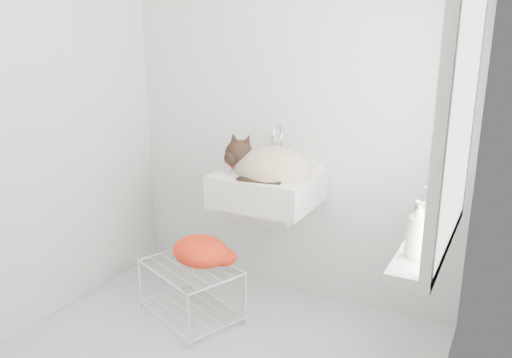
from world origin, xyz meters
The scene contains 14 objects.
back_wall centered at (0.00, 1.00, 1.25)m, with size 2.20×0.02×2.50m, color silver.
right_wall centered at (1.10, 0.00, 1.25)m, with size 0.02×2.00×2.50m, color silver.
left_wall centered at (-1.10, 0.00, 1.25)m, with size 0.02×2.00×2.50m, color silver.
window_glass centered at (1.09, 0.20, 1.35)m, with size 0.01×0.80×1.00m, color white.
window_frame centered at (1.07, 0.20, 1.35)m, with size 0.04×0.90×1.10m, color white.
windowsill centered at (1.01, 0.20, 0.83)m, with size 0.16×0.88×0.04m, color white.
sink centered at (-0.01, 0.74, 0.85)m, with size 0.58×0.50×0.23m, color white.
faucet centered at (-0.01, 0.92, 0.99)m, with size 0.21×0.15×0.21m, color silver, non-canonical shape.
cat centered at (0.00, 0.72, 0.89)m, with size 0.50×0.42×0.31m.
wire_rack centered at (-0.33, 0.37, 0.15)m, with size 0.55×0.39×0.33m, color white.
towel centered at (-0.29, 0.43, 0.36)m, with size 0.37×0.26×0.15m, color #D45320.
bottle_a centered at (1.00, -0.05, 0.85)m, with size 0.07×0.07×0.19m, color white.
bottle_b centered at (1.00, 0.16, 0.85)m, with size 0.10×0.10×0.22m, color teal.
bottle_c centered at (1.00, 0.31, 0.85)m, with size 0.14×0.14×0.18m, color silver.
Camera 1 is at (1.30, -1.89, 1.67)m, focal length 36.17 mm.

